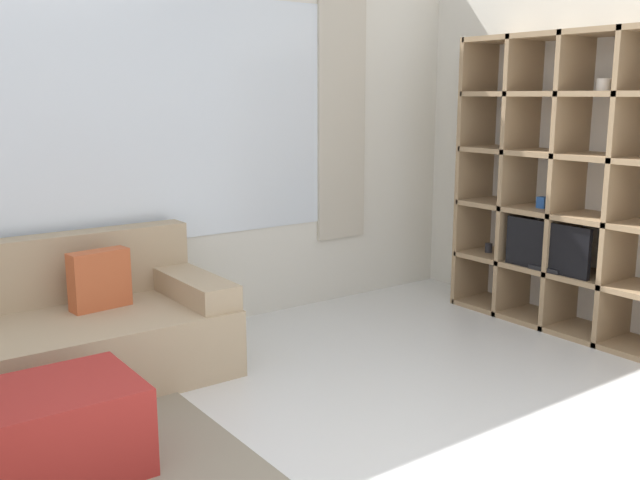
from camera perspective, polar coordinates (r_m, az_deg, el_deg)
wall_back at (r=4.76m, az=-14.57°, el=8.19°), size 6.51×0.11×2.70m
wall_right at (r=5.27m, az=21.60°, el=7.98°), size 0.07×4.30×2.70m
shelving_unit at (r=5.05m, az=21.27°, el=3.86°), size 0.41×2.10×2.01m
couch_main at (r=4.24m, az=-21.66°, el=-7.49°), size 2.05×0.92×0.80m
ottoman at (r=3.33m, az=-20.02°, el=-14.13°), size 0.65×0.55×0.41m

